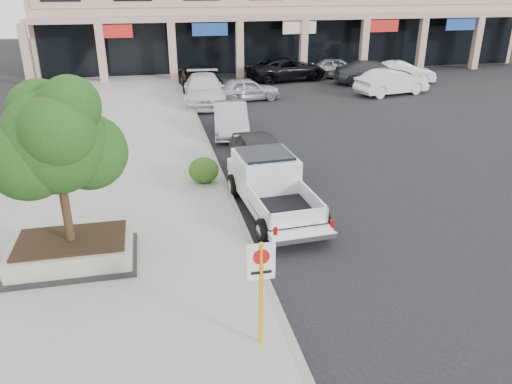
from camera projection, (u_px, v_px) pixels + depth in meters
ground at (315, 262)px, 13.35m from camera, size 120.00×120.00×0.00m
sidewalk at (113, 191)px, 17.63m from camera, size 8.00×52.00×0.15m
curb at (223, 182)px, 18.41m from camera, size 0.20×52.00×0.15m
strip_mall at (281, 7)px, 43.53m from camera, size 40.55×12.43×9.50m
planter at (73, 251)px, 12.92m from camera, size 3.20×2.20×0.68m
planter_tree at (62, 140)px, 11.93m from camera, size 2.90×2.55×4.00m
no_parking_sign at (261, 280)px, 9.58m from camera, size 0.55×0.09×2.30m
hedge at (204, 170)px, 17.99m from camera, size 1.10×0.99×0.93m
pickup_truck at (274, 188)px, 15.76m from camera, size 2.42×5.69×1.75m
curb_car_a at (261, 157)px, 18.70m from camera, size 2.00×4.80×1.63m
curb_car_b at (231, 119)px, 24.12m from camera, size 2.12×4.66×1.48m
curb_car_c at (204, 90)px, 30.01m from camera, size 2.85×5.97×1.68m
curb_car_d at (200, 78)px, 33.77m from camera, size 2.59×5.55×1.54m
lot_car_a at (247, 89)px, 30.84m from camera, size 4.28×2.20×1.39m
lot_car_b at (392, 82)px, 32.39m from camera, size 5.17×2.77×1.62m
lot_car_c at (374, 73)px, 35.51m from camera, size 6.01×3.49×1.64m
lot_car_d at (287, 69)px, 36.91m from camera, size 6.46×3.99×1.67m
lot_car_e at (338, 68)px, 37.91m from camera, size 4.68×2.89×1.49m
lot_car_f at (402, 72)px, 36.14m from camera, size 4.82×2.66×1.50m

